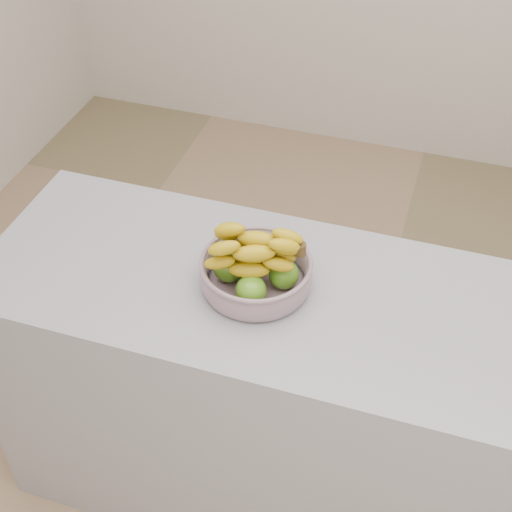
{
  "coord_description": "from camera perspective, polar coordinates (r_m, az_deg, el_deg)",
  "views": [
    {
      "loc": [
        0.14,
        -1.39,
        2.17
      ],
      "look_at": [
        -0.27,
        -0.15,
        1.0
      ],
      "focal_mm": 50.0,
      "sensor_mm": 36.0,
      "label": 1
    }
  ],
  "objects": [
    {
      "name": "fruit_bowl",
      "position": [
        1.78,
        -0.02,
        -1.04
      ],
      "size": [
        0.28,
        0.28,
        0.18
      ],
      "rotation": [
        0.0,
        0.0,
        0.14
      ],
      "color": "#9EB1BE",
      "rests_on": "counter"
    },
    {
      "name": "counter",
      "position": [
        2.13,
        7.03,
        -12.6
      ],
      "size": [
        2.0,
        0.6,
        0.9
      ],
      "primitive_type": "cube",
      "color": "#9D9EA5",
      "rests_on": "ground"
    },
    {
      "name": "ground",
      "position": [
        2.58,
        6.92,
        -15.86
      ],
      "size": [
        4.0,
        4.0,
        0.0
      ],
      "primitive_type": "plane",
      "color": "#917559",
      "rests_on": "ground"
    }
  ]
}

